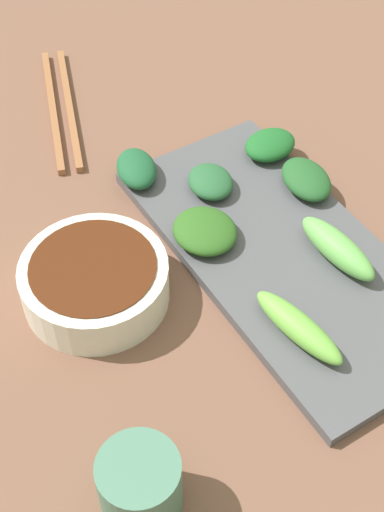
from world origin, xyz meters
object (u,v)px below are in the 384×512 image
Objects in this scene: serving_plate at (283,254)px; tea_cup at (140,485)px; chopsticks at (61,108)px; sauce_bowl at (95,280)px.

tea_cup is (-0.24, -0.14, 0.02)m from serving_plate.
serving_plate is at bearing -55.78° from chopsticks.
serving_plate is 0.34m from chopsticks.
tea_cup is (-0.06, -0.20, 0.01)m from sauce_bowl.
serving_plate is 5.90× the size of tea_cup.
sauce_bowl is 0.20m from tea_cup.
sauce_bowl is at bearing 72.75° from tea_cup.
serving_plate is at bearing -16.73° from sauce_bowl.
serving_plate is (0.18, -0.05, -0.02)m from sauce_bowl.
sauce_bowl reaches higher than serving_plate.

